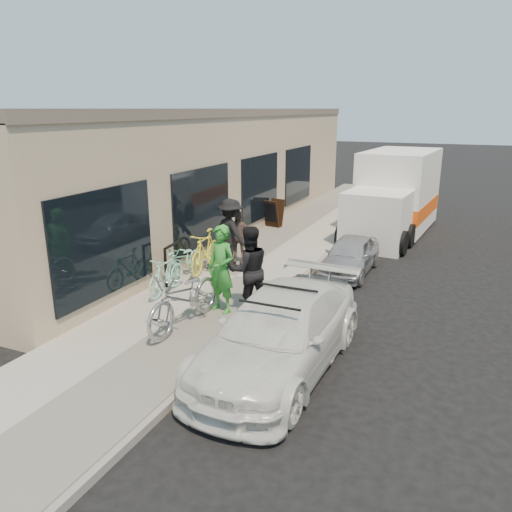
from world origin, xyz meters
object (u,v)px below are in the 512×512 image
(bike_rack, at_px, (172,260))
(tandem_bike, at_px, (185,297))
(sandwich_board, at_px, (274,213))
(woman_rider, at_px, (221,269))
(sedan_silver, at_px, (350,255))
(cruiser_bike_c, at_px, (206,251))
(bystander_a, at_px, (231,233))
(cruiser_bike_a, at_px, (166,274))
(moving_truck, at_px, (395,198))
(bystander_b, at_px, (238,237))
(sedan_white, at_px, (280,333))
(man_standing, at_px, (249,270))
(cruiser_bike_b, at_px, (184,261))

(bike_rack, height_order, tandem_bike, tandem_bike)
(sandwich_board, bearing_deg, woman_rider, -62.85)
(bike_rack, bearing_deg, sandwich_board, 89.97)
(bike_rack, distance_m, sedan_silver, 4.70)
(cruiser_bike_c, relative_size, bystander_a, 0.97)
(sedan_silver, bearing_deg, cruiser_bike_a, -132.50)
(moving_truck, distance_m, cruiser_bike_a, 9.44)
(bystander_a, relative_size, bystander_b, 1.25)
(tandem_bike, distance_m, bystander_b, 4.22)
(bike_rack, bearing_deg, cruiser_bike_a, -67.46)
(bike_rack, bearing_deg, sedan_white, -34.26)
(cruiser_bike_c, bearing_deg, man_standing, -49.13)
(sedan_white, xyz_separation_m, moving_truck, (0.17, 10.61, 0.60))
(sedan_white, relative_size, moving_truck, 0.77)
(bike_rack, height_order, woman_rider, woman_rider)
(sedan_silver, height_order, cruiser_bike_c, cruiser_bike_c)
(bystander_a, bearing_deg, man_standing, 147.57)
(sedan_white, height_order, bystander_b, bystander_b)
(cruiser_bike_c, bearing_deg, cruiser_bike_b, -111.97)
(sandwich_board, distance_m, cruiser_bike_b, 6.14)
(bystander_a, bearing_deg, moving_truck, -93.46)
(woman_rider, bearing_deg, bystander_b, 126.79)
(bystander_b, bearing_deg, man_standing, -72.76)
(tandem_bike, distance_m, cruiser_bike_b, 2.93)
(sedan_white, relative_size, cruiser_bike_c, 2.56)
(woman_rider, distance_m, cruiser_bike_c, 2.80)
(woman_rider, height_order, cruiser_bike_c, woman_rider)
(cruiser_bike_b, bearing_deg, sedan_silver, 32.59)
(moving_truck, relative_size, man_standing, 3.23)
(tandem_bike, bearing_deg, cruiser_bike_b, 125.08)
(man_standing, relative_size, cruiser_bike_b, 1.08)
(sedan_silver, xyz_separation_m, bystander_b, (-2.89, -0.85, 0.39))
(tandem_bike, relative_size, cruiser_bike_a, 1.51)
(sedan_silver, distance_m, cruiser_bike_c, 3.82)
(sandwich_board, height_order, cruiser_bike_a, sandwich_board)
(bike_rack, relative_size, tandem_bike, 0.43)
(sandwich_board, xyz_separation_m, sedan_silver, (3.65, -3.64, -0.15))
(bike_rack, bearing_deg, moving_truck, 63.77)
(sedan_silver, relative_size, cruiser_bike_c, 1.63)
(woman_rider, bearing_deg, bike_rack, 167.61)
(woman_rider, xyz_separation_m, man_standing, (0.52, 0.22, -0.01))
(man_standing, relative_size, cruiser_bike_a, 1.22)
(bike_rack, distance_m, cruiser_bike_a, 0.70)
(sedan_silver, xyz_separation_m, cruiser_bike_b, (-3.59, -2.50, 0.10))
(cruiser_bike_c, bearing_deg, bystander_a, 51.78)
(sedan_silver, xyz_separation_m, cruiser_bike_a, (-3.39, -3.58, 0.11))
(cruiser_bike_b, bearing_deg, woman_rider, -41.60)
(moving_truck, relative_size, cruiser_bike_a, 3.93)
(moving_truck, bearing_deg, cruiser_bike_c, -113.78)
(moving_truck, height_order, bystander_b, moving_truck)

